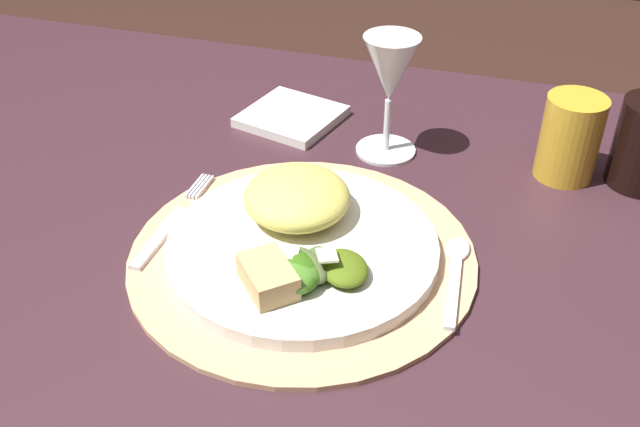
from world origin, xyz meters
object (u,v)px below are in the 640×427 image
Objects in this scene: dining_table at (316,344)px; napkin at (291,116)px; spoon at (456,265)px; wine_glass at (390,75)px; amber_tumbler at (570,138)px; fork at (171,223)px; dinner_plate at (305,248)px.

napkin is at bearing 115.16° from dining_table.
spoon is 0.35m from napkin.
dining_table is at bearing -99.85° from wine_glass.
wine_glass is 0.21m from amber_tumbler.
dining_table is at bearing -64.84° from napkin.
fork is (-0.14, -0.04, 0.17)m from dining_table.
fork is 1.50× the size of napkin.
amber_tumbler is at bearing 2.86° from wine_glass.
wine_glass reaches higher than dinner_plate.
dining_table is at bearing -141.27° from amber_tumbler.
dinner_plate reaches higher than fork.
dining_table is 10.89× the size of spoon.
napkin is 0.17m from wine_glass.
dinner_plate is 0.24m from wine_glass.
dinner_plate is 2.73× the size of amber_tumbler.
spoon is 1.36× the size of amber_tumbler.
wine_glass reaches higher than dining_table.
spoon is (0.15, 0.02, -0.00)m from dinner_plate.
fork is at bearing -164.37° from dining_table.
spoon is 1.18× the size of napkin.
amber_tumbler is at bearing 66.71° from spoon.
dining_table is 0.37m from amber_tumbler.
napkin is (-0.10, 0.22, 0.17)m from dining_table.
wine_glass is at bearing -177.14° from amber_tumbler.
fork is (-0.15, 0.00, -0.00)m from dinner_plate.
fork is at bearing -98.99° from napkin.
napkin is (0.04, 0.26, -0.00)m from fork.
amber_tumbler reaches higher than spoon.
spoon is 0.91× the size of wine_glass.
spoon is 0.25m from wine_glass.
fork is at bearing -128.52° from wine_glass.
dining_table is 0.32m from wine_glass.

